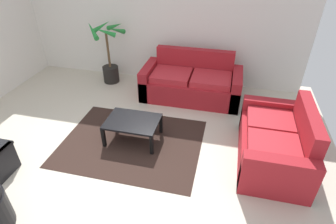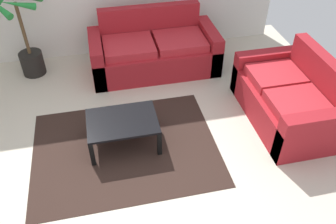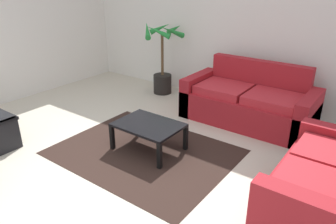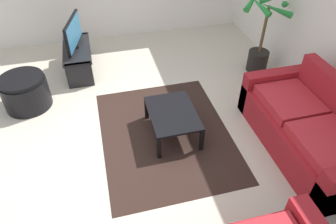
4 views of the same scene
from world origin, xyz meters
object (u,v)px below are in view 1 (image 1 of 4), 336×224
at_px(couch_loveseat, 275,144).
at_px(potted_palm, 109,59).
at_px(couch_main, 191,84).
at_px(coffee_table, 133,123).

height_order(couch_loveseat, potted_palm, potted_palm).
height_order(couch_main, couch_loveseat, same).
bearing_deg(potted_palm, couch_main, -7.97).
distance_m(couch_loveseat, potted_palm, 3.79).
distance_m(couch_loveseat, coffee_table, 2.15).
distance_m(coffee_table, potted_palm, 2.19).
xyz_separation_m(couch_main, couch_loveseat, (1.47, -1.56, -0.00)).
height_order(couch_main, potted_palm, potted_palm).
bearing_deg(potted_palm, couch_loveseat, -28.71).
xyz_separation_m(couch_loveseat, potted_palm, (-3.32, 1.82, 0.25)).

